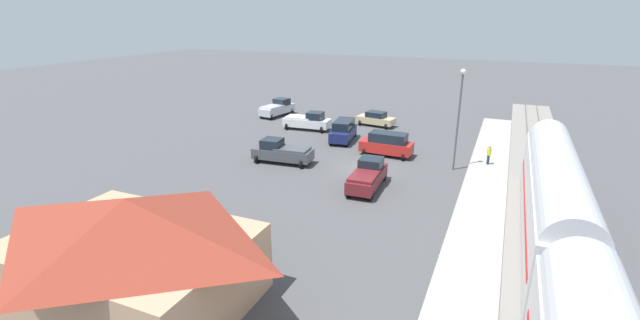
% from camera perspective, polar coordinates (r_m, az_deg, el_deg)
% --- Properties ---
extents(ground_plane, '(200.00, 200.00, 0.00)m').
position_cam_1_polar(ground_plane, '(38.42, 5.79, -1.05)').
color(ground_plane, '#4C4C4F').
extents(railway_track, '(4.80, 70.00, 0.30)m').
position_cam_1_polar(railway_track, '(37.00, 26.93, -3.72)').
color(railway_track, gray).
rests_on(railway_track, ground).
extents(platform, '(3.20, 46.00, 0.30)m').
position_cam_1_polar(platform, '(36.85, 20.78, -2.86)').
color(platform, '#A8A399').
rests_on(platform, ground).
extents(station_building, '(11.07, 8.18, 5.27)m').
position_cam_1_polar(station_building, '(21.87, -23.39, -10.75)').
color(station_building, tan).
rests_on(station_building, ground).
extents(pedestrian_on_platform, '(0.36, 0.36, 1.71)m').
position_cam_1_polar(pedestrian_on_platform, '(40.71, 21.19, 0.79)').
color(pedestrian_on_platform, '#23284C').
rests_on(pedestrian_on_platform, platform).
extents(suv_navy, '(2.59, 5.12, 2.22)m').
position_cam_1_polar(suv_navy, '(46.11, 3.06, 3.89)').
color(suv_navy, navy).
rests_on(suv_navy, ground).
extents(pickup_white, '(5.51, 2.75, 2.14)m').
position_cam_1_polar(pickup_white, '(50.64, -1.61, 5.12)').
color(pickup_white, white).
rests_on(pickup_white, ground).
extents(pickup_silver, '(2.80, 5.64, 2.14)m').
position_cam_1_polar(pickup_silver, '(57.93, -5.57, 6.78)').
color(pickup_silver, silver).
rests_on(pickup_silver, ground).
extents(pickup_charcoal, '(5.54, 2.82, 2.14)m').
position_cam_1_polar(pickup_charcoal, '(39.46, -5.04, 1.08)').
color(pickup_charcoal, '#47494F').
rests_on(pickup_charcoal, ground).
extents(sedan_tan, '(4.73, 2.80, 1.74)m').
position_cam_1_polar(sedan_tan, '(52.77, 7.31, 5.37)').
color(sedan_tan, '#C6B284').
rests_on(sedan_tan, ground).
extents(suv_red, '(4.97, 2.54, 2.22)m').
position_cam_1_polar(suv_red, '(41.78, 8.73, 2.12)').
color(suv_red, red).
rests_on(suv_red, ground).
extents(pickup_maroon, '(2.18, 5.48, 2.14)m').
position_cam_1_polar(pickup_maroon, '(33.81, 6.25, -2.02)').
color(pickup_maroon, maroon).
rests_on(pickup_maroon, ground).
extents(light_pole_near_platform, '(0.44, 0.44, 8.62)m').
position_cam_1_polar(light_pole_near_platform, '(38.21, 17.74, 6.39)').
color(light_pole_near_platform, '#515156').
rests_on(light_pole_near_platform, ground).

